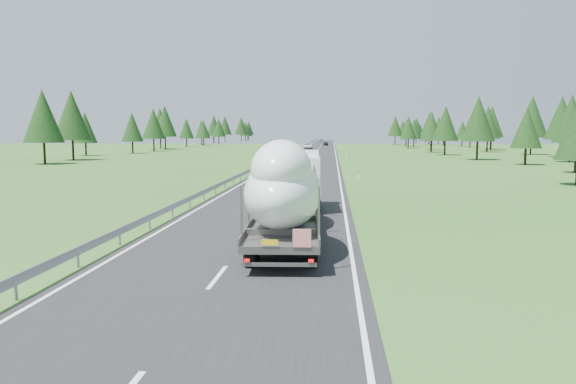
# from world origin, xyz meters

# --- Properties ---
(ground) EXTENTS (400.00, 400.00, 0.00)m
(ground) POSITION_xyz_m (0.00, 0.00, 0.00)
(ground) COLOR #29521B
(ground) RESTS_ON ground
(road_surface) EXTENTS (10.00, 400.00, 0.02)m
(road_surface) POSITION_xyz_m (0.00, 100.00, 0.01)
(road_surface) COLOR black
(road_surface) RESTS_ON ground
(guardrail) EXTENTS (0.10, 400.00, 0.76)m
(guardrail) POSITION_xyz_m (-5.30, 99.94, 0.60)
(guardrail) COLOR slate
(guardrail) RESTS_ON ground
(marker_posts) EXTENTS (0.13, 350.08, 1.00)m
(marker_posts) POSITION_xyz_m (6.50, 155.00, 0.54)
(marker_posts) COLOR silver
(marker_posts) RESTS_ON ground
(highway_sign) EXTENTS (0.08, 0.90, 2.60)m
(highway_sign) POSITION_xyz_m (7.20, 80.00, 1.81)
(highway_sign) COLOR slate
(highway_sign) RESTS_ON ground
(tree_line_right) EXTENTS (28.09, 342.48, 12.63)m
(tree_line_right) POSITION_xyz_m (40.45, 122.54, 6.99)
(tree_line_right) COLOR black
(tree_line_right) RESTS_ON ground
(tree_line_left) EXTENTS (14.93, 341.89, 12.26)m
(tree_line_left) POSITION_xyz_m (-44.09, 143.25, 6.93)
(tree_line_left) COLOR black
(tree_line_left) RESTS_ON ground
(boat_truck) EXTENTS (3.43, 19.72, 4.58)m
(boat_truck) POSITION_xyz_m (1.73, -0.24, 2.32)
(boat_truck) COLOR silver
(boat_truck) RESTS_ON ground
(distant_van) EXTENTS (2.93, 6.23, 1.72)m
(distant_van) POSITION_xyz_m (-3.33, 133.54, 0.86)
(distant_van) COLOR white
(distant_van) RESTS_ON ground
(distant_car_dark) EXTENTS (1.97, 4.32, 1.44)m
(distant_car_dark) POSITION_xyz_m (1.46, 173.89, 0.72)
(distant_car_dark) COLOR black
(distant_car_dark) RESTS_ON ground
(distant_car_blue) EXTENTS (1.81, 4.18, 1.34)m
(distant_car_blue) POSITION_xyz_m (-2.19, 270.25, 0.67)
(distant_car_blue) COLOR #161C3D
(distant_car_blue) RESTS_ON ground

